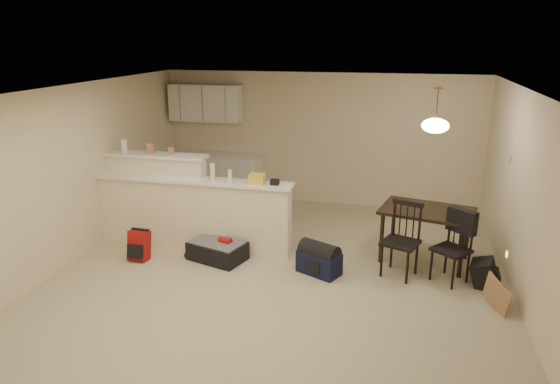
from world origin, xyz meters
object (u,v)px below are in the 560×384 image
(pendant_lamp, at_px, (435,125))
(dining_chair_far, at_px, (451,248))
(dining_chair_near, at_px, (401,241))
(suitcase, at_px, (218,251))
(dining_table, at_px, (427,216))
(red_backpack, at_px, (139,245))
(navy_duffel, at_px, (319,263))
(black_daypack, at_px, (484,273))

(pendant_lamp, relative_size, dining_chair_far, 0.65)
(dining_chair_near, bearing_deg, suitcase, -156.81)
(pendant_lamp, distance_m, suitcase, 3.53)
(suitcase, bearing_deg, dining_table, 29.94)
(red_backpack, height_order, navy_duffel, red_backpack)
(suitcase, bearing_deg, black_daypack, 18.21)
(red_backpack, bearing_deg, dining_chair_near, 7.23)
(dining_chair_near, bearing_deg, dining_table, 80.08)
(red_backpack, bearing_deg, navy_duffel, 5.25)
(pendant_lamp, distance_m, black_daypack, 2.06)
(dining_chair_far, xyz_separation_m, suitcase, (-3.23, -0.07, -0.35))
(dining_chair_near, bearing_deg, navy_duffel, -148.61)
(dining_chair_near, relative_size, black_daypack, 2.72)
(suitcase, xyz_separation_m, red_backpack, (-1.11, -0.26, 0.08))
(pendant_lamp, bearing_deg, black_daypack, -38.71)
(dining_table, bearing_deg, dining_chair_near, -107.93)
(navy_duffel, bearing_deg, dining_table, 53.86)
(black_daypack, bearing_deg, dining_chair_near, 102.89)
(pendant_lamp, xyz_separation_m, dining_chair_far, (0.30, -0.60, -1.51))
(dining_chair_near, distance_m, navy_duffel, 1.14)
(red_backpack, height_order, black_daypack, red_backpack)
(dining_table, bearing_deg, suitcase, -153.99)
(dining_table, xyz_separation_m, dining_chair_near, (-0.35, -0.58, -0.18))
(dining_chair_near, height_order, navy_duffel, dining_chair_near)
(pendant_lamp, height_order, dining_chair_near, pendant_lamp)
(suitcase, xyz_separation_m, black_daypack, (3.67, 0.08, 0.03))
(navy_duffel, bearing_deg, suitcase, -158.52)
(dining_chair_far, relative_size, navy_duffel, 1.67)
(suitcase, bearing_deg, dining_chair_near, 19.10)
(navy_duffel, relative_size, black_daypack, 1.53)
(pendant_lamp, relative_size, red_backpack, 1.43)
(dining_table, height_order, pendant_lamp, pendant_lamp)
(pendant_lamp, bearing_deg, navy_duffel, -151.38)
(dining_table, height_order, black_daypack, dining_table)
(dining_chair_far, relative_size, suitcase, 1.22)
(pendant_lamp, bearing_deg, dining_chair_far, -62.98)
(pendant_lamp, distance_m, dining_chair_near, 1.62)
(dining_chair_far, bearing_deg, black_daypack, 40.05)
(dining_table, relative_size, dining_chair_near, 1.38)
(suitcase, relative_size, black_daypack, 2.09)
(dining_table, xyz_separation_m, dining_chair_far, (0.30, -0.60, -0.21))
(dining_table, bearing_deg, red_backpack, -153.93)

